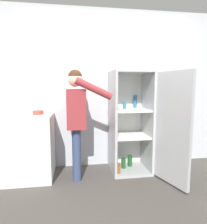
# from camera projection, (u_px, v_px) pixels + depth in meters

# --- Properties ---
(ground_plane) EXTENTS (12.00, 12.00, 0.00)m
(ground_plane) POSITION_uv_depth(u_px,v_px,m) (123.00, 192.00, 2.52)
(ground_plane) COLOR #4C4742
(wall_back) EXTENTS (7.00, 0.06, 2.55)m
(wall_back) POSITION_uv_depth(u_px,v_px,m) (110.00, 89.00, 3.32)
(wall_back) COLOR silver
(wall_back) RESTS_ON ground_plane
(refrigerator) EXTENTS (0.82, 1.14, 1.56)m
(refrigerator) POSITION_uv_depth(u_px,v_px,m) (138.00, 123.00, 3.02)
(refrigerator) COLOR #B7BABC
(refrigerator) RESTS_ON ground_plane
(person) EXTENTS (0.62, 0.60, 1.55)m
(person) POSITION_uv_depth(u_px,v_px,m) (76.00, 112.00, 2.80)
(person) COLOR #384770
(person) RESTS_ON ground_plane
(counter) EXTENTS (0.72, 0.63, 0.92)m
(counter) POSITION_uv_depth(u_px,v_px,m) (27.00, 147.00, 2.87)
(counter) COLOR white
(counter) RESTS_ON ground_plane
(bowl) EXTENTS (0.15, 0.15, 0.06)m
(bowl) POSITION_uv_depth(u_px,v_px,m) (38.00, 112.00, 2.93)
(bowl) COLOR #B24738
(bowl) RESTS_ON counter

